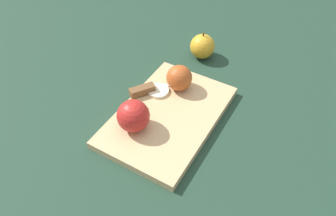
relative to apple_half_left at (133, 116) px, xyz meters
name	(u,v)px	position (x,y,z in m)	size (l,w,h in m)	color
ground_plane	(168,119)	(0.08, -0.06, -0.06)	(4.00, 4.00, 0.00)	#1E3828
cutting_board	(168,116)	(0.08, -0.06, -0.05)	(0.39, 0.28, 0.02)	tan
apple_half_left	(133,116)	(0.00, 0.00, 0.00)	(0.08, 0.08, 0.08)	red
apple_half_right	(179,78)	(0.18, -0.04, 0.00)	(0.07, 0.07, 0.07)	#AD4C1E
knife	(144,90)	(0.12, 0.03, -0.03)	(0.14, 0.12, 0.02)	silver
apple_slice	(158,91)	(0.14, 0.00, -0.04)	(0.06, 0.06, 0.01)	beige
apple_whole	(202,46)	(0.37, -0.04, -0.02)	(0.08, 0.08, 0.09)	gold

